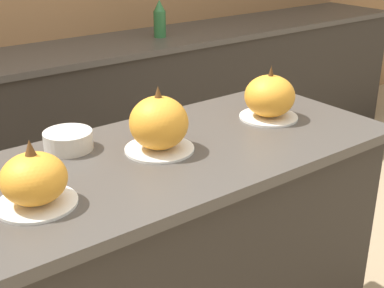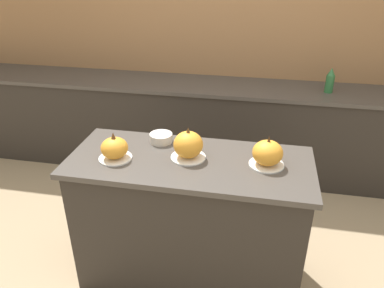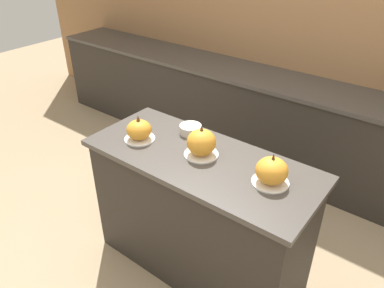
{
  "view_description": "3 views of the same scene",
  "coord_description": "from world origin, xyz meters",
  "views": [
    {
      "loc": [
        -0.85,
        -1.23,
        1.6
      ],
      "look_at": [
        0.07,
        -0.04,
        0.96
      ],
      "focal_mm": 50.0,
      "sensor_mm": 36.0,
      "label": 1
    },
    {
      "loc": [
        0.39,
        -1.93,
        2.06
      ],
      "look_at": [
        0.01,
        0.02,
        1.04
      ],
      "focal_mm": 35.0,
      "sensor_mm": 36.0,
      "label": 2
    },
    {
      "loc": [
        1.13,
        -1.55,
        2.19
      ],
      "look_at": [
        -0.03,
        -0.04,
        1.04
      ],
      "focal_mm": 35.0,
      "sensor_mm": 36.0,
      "label": 3
    }
  ],
  "objects": [
    {
      "name": "kitchen_island",
      "position": [
        0.0,
        0.0,
        0.47
      ],
      "size": [
        1.49,
        0.63,
        0.94
      ],
      "color": "#2D2823",
      "rests_on": "ground_plane"
    },
    {
      "name": "bottle_tall",
      "position": [
        0.99,
        1.5,
        1.03
      ],
      "size": [
        0.08,
        0.08,
        0.23
      ],
      "color": "#2D6B38",
      "rests_on": "back_counter"
    },
    {
      "name": "pumpkin_cake_right",
      "position": [
        0.46,
        0.03,
        1.01
      ],
      "size": [
        0.21,
        0.21,
        0.19
      ],
      "color": "white",
      "rests_on": "kitchen_island"
    },
    {
      "name": "pumpkin_cake_left",
      "position": [
        -0.45,
        -0.07,
        1.0
      ],
      "size": [
        0.2,
        0.2,
        0.18
      ],
      "color": "white",
      "rests_on": "kitchen_island"
    },
    {
      "name": "pumpkin_cake_center",
      "position": [
        -0.01,
        0.03,
        1.02
      ],
      "size": [
        0.21,
        0.21,
        0.21
      ],
      "color": "white",
      "rests_on": "kitchen_island"
    },
    {
      "name": "mixing_bowl",
      "position": [
        -0.23,
        0.2,
        0.97
      ],
      "size": [
        0.15,
        0.15,
        0.06
      ],
      "color": "beige",
      "rests_on": "kitchen_island"
    },
    {
      "name": "back_counter",
      "position": [
        0.0,
        1.52,
        0.46
      ],
      "size": [
        6.0,
        0.6,
        0.92
      ],
      "color": "#2D2823",
      "rests_on": "ground_plane"
    }
  ]
}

